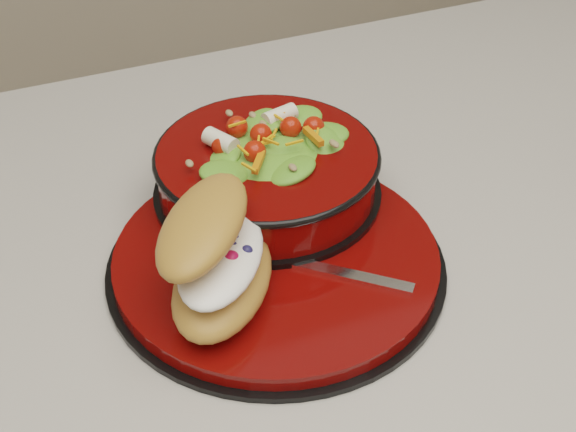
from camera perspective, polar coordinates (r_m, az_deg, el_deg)
name	(u,v)px	position (r m, az deg, el deg)	size (l,w,h in m)	color
dinner_plate	(277,260)	(0.73, -0.76, -3.14)	(0.31, 0.31, 0.02)	black
salad_bowl	(267,164)	(0.77, -1.51, 3.70)	(0.22, 0.22, 0.09)	black
croissant	(219,256)	(0.66, -4.94, -2.87)	(0.14, 0.17, 0.09)	#B57037
fork	(314,267)	(0.70, 1.87, -3.64)	(0.13, 0.12, 0.00)	silver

